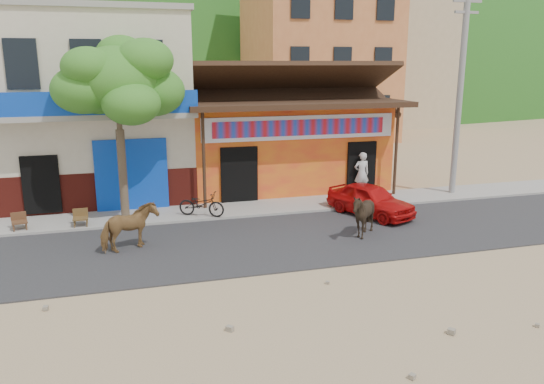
# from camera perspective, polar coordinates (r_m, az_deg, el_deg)

# --- Properties ---
(ground) EXTENTS (120.00, 120.00, 0.00)m
(ground) POSITION_cam_1_polar(r_m,az_deg,el_deg) (13.94, 4.38, -8.37)
(ground) COLOR #9E825B
(ground) RESTS_ON ground
(road) EXTENTS (60.00, 5.00, 0.04)m
(road) POSITION_cam_1_polar(r_m,az_deg,el_deg) (16.15, 1.32, -5.11)
(road) COLOR #28282B
(road) RESTS_ON ground
(sidewalk) EXTENTS (60.00, 2.00, 0.12)m
(sidewalk) POSITION_cam_1_polar(r_m,az_deg,el_deg) (19.37, -1.73, -1.78)
(sidewalk) COLOR gray
(sidewalk) RESTS_ON ground
(dance_club) EXTENTS (8.00, 6.00, 3.60)m
(dance_club) POSITION_cam_1_polar(r_m,az_deg,el_deg) (23.30, 0.61, 5.25)
(dance_club) COLOR orange
(dance_club) RESTS_ON ground
(cafe_building) EXTENTS (7.00, 6.00, 7.00)m
(cafe_building) POSITION_cam_1_polar(r_m,az_deg,el_deg) (22.19, -18.51, 8.55)
(cafe_building) COLOR beige
(cafe_building) RESTS_ON ground
(apartment_front) EXTENTS (9.00, 9.00, 12.00)m
(apartment_front) POSITION_cam_1_polar(r_m,az_deg,el_deg) (38.56, 4.86, 14.82)
(apartment_front) COLOR #CC723F
(apartment_front) RESTS_ON ground
(apartment_rear) EXTENTS (8.00, 8.00, 10.00)m
(apartment_rear) POSITION_cam_1_polar(r_m,az_deg,el_deg) (47.75, 12.64, 13.13)
(apartment_rear) COLOR tan
(apartment_rear) RESTS_ON ground
(hillside) EXTENTS (100.00, 40.00, 24.00)m
(hillside) POSITION_cam_1_polar(r_m,az_deg,el_deg) (82.50, -13.31, 18.09)
(hillside) COLOR #194C14
(hillside) RESTS_ON ground
(tree) EXTENTS (3.00, 3.00, 6.00)m
(tree) POSITION_cam_1_polar(r_m,az_deg,el_deg) (18.03, -16.06, 6.46)
(tree) COLOR #2D721E
(tree) RESTS_ON sidewalk
(utility_pole) EXTENTS (0.24, 0.24, 8.00)m
(utility_pole) POSITION_cam_1_polar(r_m,az_deg,el_deg) (22.16, 19.56, 10.07)
(utility_pole) COLOR gray
(utility_pole) RESTS_ON sidewalk
(cow_tan) EXTENTS (1.75, 1.34, 1.34)m
(cow_tan) POSITION_cam_1_polar(r_m,az_deg,el_deg) (15.53, -15.09, -3.70)
(cow_tan) COLOR olive
(cow_tan) RESTS_ON road
(cow_dark) EXTENTS (1.35, 1.22, 1.40)m
(cow_dark) POSITION_cam_1_polar(r_m,az_deg,el_deg) (16.35, 9.76, -2.43)
(cow_dark) COLOR black
(cow_dark) RESTS_ON road
(red_car) EXTENTS (2.53, 3.54, 1.12)m
(red_car) POSITION_cam_1_polar(r_m,az_deg,el_deg) (18.77, 10.54, -0.81)
(red_car) COLOR red
(red_car) RESTS_ON road
(scooter) EXTENTS (1.69, 1.27, 0.85)m
(scooter) POSITION_cam_1_polar(r_m,az_deg,el_deg) (18.24, -7.60, -1.30)
(scooter) COLOR black
(scooter) RESTS_ON sidewalk
(pedestrian) EXTENTS (0.63, 0.43, 1.70)m
(pedestrian) POSITION_cam_1_polar(r_m,az_deg,el_deg) (21.29, 9.61, 1.98)
(pedestrian) COLOR silver
(pedestrian) RESTS_ON sidewalk
(cafe_chair_left) EXTENTS (0.48, 0.48, 1.00)m
(cafe_chair_left) POSITION_cam_1_polar(r_m,az_deg,el_deg) (18.06, -19.97, -1.92)
(cafe_chair_left) COLOR #543A1C
(cafe_chair_left) RESTS_ON sidewalk
(cafe_chair_right) EXTENTS (0.54, 0.54, 0.98)m
(cafe_chair_right) POSITION_cam_1_polar(r_m,az_deg,el_deg) (18.44, -25.61, -2.19)
(cafe_chair_right) COLOR #4E271A
(cafe_chair_right) RESTS_ON sidewalk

